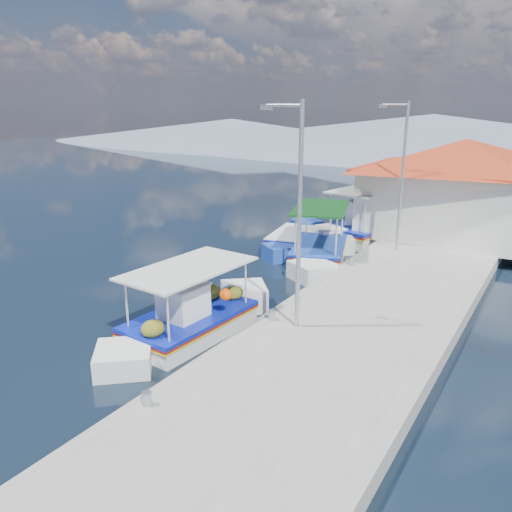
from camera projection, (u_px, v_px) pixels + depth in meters
The scene contains 10 objects.
ground at pixel (125, 331), 14.78m from camera, with size 160.00×160.00×0.00m, color black.
quay at pixel (388, 299), 16.57m from camera, with size 5.00×44.00×0.50m, color #A3A198.
bollards at pixel (321, 282), 16.91m from camera, with size 0.20×17.20×0.30m.
main_caique at pixel (192, 320), 14.48m from camera, with size 2.28×6.89×2.27m.
caique_green_canopy at pixel (321, 252), 21.34m from camera, with size 3.44×6.53×2.57m.
caique_blue_hull at pixel (295, 241), 23.43m from camera, with size 2.54×5.91×1.07m.
caique_far at pixel (367, 229), 24.69m from camera, with size 3.26×7.74×2.76m.
harbor_building at pixel (462, 186), 22.98m from camera, with size 10.49×10.49×4.40m.
lamp_post_near at pixel (296, 206), 12.99m from camera, with size 1.21×0.14×6.00m.
lamp_post_far at pixel (401, 169), 20.29m from camera, with size 1.21×0.14×6.00m.
Camera 1 is at (10.43, -9.40, 6.39)m, focal length 35.40 mm.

